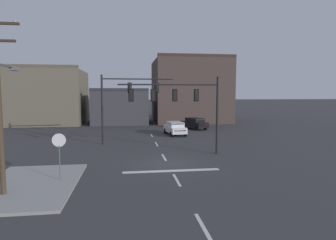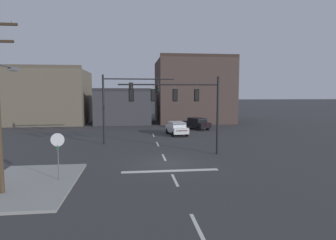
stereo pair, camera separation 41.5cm
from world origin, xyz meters
The scene contains 10 objects.
ground_plane centered at (0.00, 0.00, 0.00)m, with size 400.00×400.00×0.00m, color #353538.
sidewalk_near_corner centered at (-8.19, -4.00, 0.07)m, with size 5.00×8.00×0.15m, color gray.
stop_bar_paint centered at (0.00, -2.00, 0.00)m, with size 6.40×0.50×0.01m, color silver.
lane_centreline centered at (0.00, 2.00, 0.00)m, with size 0.16×26.40×0.01m.
signal_mast_near_side centered at (1.65, 2.94, 4.49)m, with size 8.25×0.75×6.47m.
signal_mast_far_side centered at (-3.26, 8.71, 4.74)m, with size 7.16×0.40×6.92m.
stop_sign centered at (-6.66, -3.58, 2.14)m, with size 0.76×0.64×2.83m.
car_lot_nearside centered at (6.45, 19.12, 0.86)m, with size 3.46×4.75×1.61m.
car_lot_middle centered at (2.85, 13.97, 0.86)m, with size 2.32×4.60×1.61m.
building_row centered at (-2.10, 29.99, 4.69)m, with size 36.33×11.87×11.24m.
Camera 2 is at (-2.37, -20.29, 5.09)m, focal length 30.73 mm.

